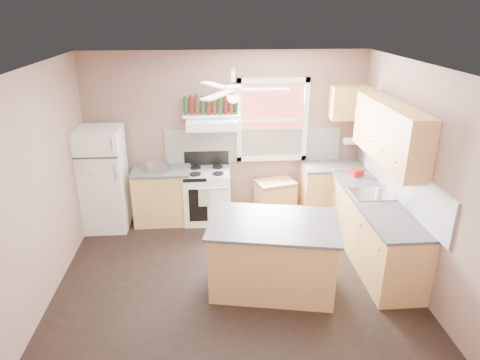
{
  "coord_description": "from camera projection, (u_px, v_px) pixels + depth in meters",
  "views": [
    {
      "loc": [
        -0.28,
        -4.74,
        3.3
      ],
      "look_at": [
        0.1,
        0.3,
        1.25
      ],
      "focal_mm": 32.0,
      "sensor_mm": 36.0,
      "label": 1
    }
  ],
  "objects": [
    {
      "name": "floor",
      "position": [
        234.0,
        276.0,
        5.64
      ],
      "size": [
        4.5,
        4.5,
        0.0
      ],
      "primitive_type": "plane",
      "color": "black",
      "rests_on": "ground"
    },
    {
      "name": "ceiling",
      "position": [
        233.0,
        67.0,
        4.63
      ],
      "size": [
        4.5,
        4.5,
        0.0
      ],
      "primitive_type": "plane",
      "color": "white",
      "rests_on": "ground"
    },
    {
      "name": "wall_back",
      "position": [
        226.0,
        135.0,
        7.0
      ],
      "size": [
        4.5,
        0.05,
        2.7
      ],
      "primitive_type": "cube",
      "color": "#7A5D51",
      "rests_on": "ground"
    },
    {
      "name": "wall_right",
      "position": [
        417.0,
        177.0,
        5.29
      ],
      "size": [
        0.05,
        4.0,
        2.7
      ],
      "primitive_type": "cube",
      "color": "#7A5D51",
      "rests_on": "ground"
    },
    {
      "name": "wall_left",
      "position": [
        39.0,
        187.0,
        4.97
      ],
      "size": [
        0.05,
        4.0,
        2.7
      ],
      "primitive_type": "cube",
      "color": "#7A5D51",
      "rests_on": "ground"
    },
    {
      "name": "backsplash_back",
      "position": [
        253.0,
        145.0,
        7.06
      ],
      "size": [
        2.9,
        0.03,
        0.55
      ],
      "primitive_type": "cube",
      "color": "white",
      "rests_on": "wall_back"
    },
    {
      "name": "backsplash_right",
      "position": [
        401.0,
        181.0,
        5.63
      ],
      "size": [
        0.03,
        2.6,
        0.55
      ],
      "primitive_type": "cube",
      "color": "white",
      "rests_on": "wall_right"
    },
    {
      "name": "window_view",
      "position": [
        272.0,
        120.0,
        6.92
      ],
      "size": [
        1.0,
        0.02,
        1.2
      ],
      "primitive_type": "cube",
      "color": "brown",
      "rests_on": "wall_back"
    },
    {
      "name": "window_frame",
      "position": [
        272.0,
        120.0,
        6.9
      ],
      "size": [
        1.16,
        0.07,
        1.36
      ],
      "primitive_type": "cube",
      "color": "white",
      "rests_on": "wall_back"
    },
    {
      "name": "refrigerator",
      "position": [
        103.0,
        179.0,
        6.65
      ],
      "size": [
        0.69,
        0.67,
        1.63
      ],
      "primitive_type": "cube",
      "rotation": [
        0.0,
        0.0,
        -0.0
      ],
      "color": "white",
      "rests_on": "floor"
    },
    {
      "name": "base_cabinet_left",
      "position": [
        163.0,
        196.0,
        6.98
      ],
      "size": [
        0.9,
        0.6,
        0.86
      ],
      "primitive_type": "cube",
      "color": "tan",
      "rests_on": "floor"
    },
    {
      "name": "counter_left",
      "position": [
        161.0,
        171.0,
        6.81
      ],
      "size": [
        0.92,
        0.62,
        0.04
      ],
      "primitive_type": "cube",
      "color": "#454548",
      "rests_on": "base_cabinet_left"
    },
    {
      "name": "toaster",
      "position": [
        158.0,
        167.0,
        6.66
      ],
      "size": [
        0.32,
        0.24,
        0.18
      ],
      "primitive_type": "cube",
      "rotation": [
        0.0,
        0.0,
        -0.34
      ],
      "color": "silver",
      "rests_on": "counter_left"
    },
    {
      "name": "stove",
      "position": [
        208.0,
        195.0,
        7.01
      ],
      "size": [
        0.75,
        0.66,
        0.86
      ],
      "primitive_type": "cube",
      "rotation": [
        0.0,
        0.0,
        -0.02
      ],
      "color": "white",
      "rests_on": "floor"
    },
    {
      "name": "range_hood",
      "position": [
        212.0,
        124.0,
        6.63
      ],
      "size": [
        0.78,
        0.5,
        0.14
      ],
      "primitive_type": "cube",
      "color": "white",
      "rests_on": "wall_back"
    },
    {
      "name": "bottle_shelf",
      "position": [
        212.0,
        115.0,
        6.71
      ],
      "size": [
        0.9,
        0.26,
        0.03
      ],
      "primitive_type": "cube",
      "color": "white",
      "rests_on": "range_hood"
    },
    {
      "name": "cart",
      "position": [
        275.0,
        198.0,
        7.2
      ],
      "size": [
        0.71,
        0.56,
        0.62
      ],
      "primitive_type": "cube",
      "rotation": [
        0.0,
        0.0,
        0.26
      ],
      "color": "tan",
      "rests_on": "floor"
    },
    {
      "name": "base_cabinet_corner",
      "position": [
        332.0,
        191.0,
        7.17
      ],
      "size": [
        1.0,
        0.6,
        0.86
      ],
      "primitive_type": "cube",
      "color": "tan",
      "rests_on": "floor"
    },
    {
      "name": "base_cabinet_right",
      "position": [
        374.0,
        231.0,
        5.89
      ],
      "size": [
        0.6,
        2.2,
        0.86
      ],
      "primitive_type": "cube",
      "color": "tan",
      "rests_on": "floor"
    },
    {
      "name": "counter_corner",
      "position": [
        334.0,
        166.0,
        7.0
      ],
      "size": [
        1.02,
        0.62,
        0.04
      ],
      "primitive_type": "cube",
      "color": "#454548",
      "rests_on": "base_cabinet_corner"
    },
    {
      "name": "counter_right",
      "position": [
        377.0,
        202.0,
        5.72
      ],
      "size": [
        0.62,
        2.22,
        0.04
      ],
      "primitive_type": "cube",
      "color": "#454548",
      "rests_on": "base_cabinet_right"
    },
    {
      "name": "sink",
      "position": [
        372.0,
        195.0,
        5.9
      ],
      "size": [
        0.55,
        0.45,
        0.03
      ],
      "primitive_type": "cube",
      "color": "silver",
      "rests_on": "counter_right"
    },
    {
      "name": "faucet",
      "position": [
        383.0,
        189.0,
        5.88
      ],
      "size": [
        0.03,
        0.03,
        0.14
      ],
      "primitive_type": "cylinder",
      "color": "silver",
      "rests_on": "sink"
    },
    {
      "name": "upper_cabinet_right",
      "position": [
        390.0,
        132.0,
        5.58
      ],
      "size": [
        0.33,
        1.8,
        0.76
      ],
      "primitive_type": "cube",
      "color": "tan",
      "rests_on": "wall_right"
    },
    {
      "name": "upper_cabinet_corner",
      "position": [
        349.0,
        102.0,
        6.75
      ],
      "size": [
        0.6,
        0.33,
        0.52
      ],
      "primitive_type": "cube",
      "color": "tan",
      "rests_on": "wall_back"
    },
    {
      "name": "paper_towel",
      "position": [
        352.0,
        141.0,
        7.03
      ],
      "size": [
        0.26,
        0.12,
        0.12
      ],
      "primitive_type": "cylinder",
      "rotation": [
        0.0,
        1.57,
        0.0
      ],
      "color": "white",
      "rests_on": "wall_back"
    },
    {
      "name": "island",
      "position": [
        273.0,
        256.0,
        5.31
      ],
      "size": [
        1.62,
        1.19,
        0.86
      ],
      "primitive_type": "cube",
      "rotation": [
        0.0,
        0.0,
        -0.19
      ],
      "color": "tan",
      "rests_on": "floor"
    },
    {
      "name": "island_top",
      "position": [
        274.0,
        224.0,
        5.14
      ],
      "size": [
        1.72,
        1.29,
        0.04
      ],
      "primitive_type": "cube",
      "rotation": [
        0.0,
        0.0,
        -0.19
      ],
      "color": "#454548",
      "rests_on": "island"
    },
    {
      "name": "ceiling_fan_hub",
      "position": [
        233.0,
        90.0,
        4.72
      ],
      "size": [
        0.2,
        0.2,
        0.08
      ],
      "primitive_type": "cylinder",
      "color": "white",
      "rests_on": "ceiling"
    },
    {
      "name": "soap_bottle",
      "position": [
        379.0,
        192.0,
        5.67
      ],
      "size": [
        0.13,
        0.13,
        0.24
      ],
      "primitive_type": "imported",
      "rotation": [
        0.0,
        0.0,
        4.04
      ],
      "color": "silver",
      "rests_on": "counter_right"
    },
    {
      "name": "red_caddy",
      "position": [
        357.0,
        173.0,
        6.53
      ],
      "size": [
        0.21,
        0.18,
        0.1
      ],
      "primitive_type": "cube",
      "rotation": [
        0.0,
        0.0,
        0.37
      ],
      "color": "#AE110E",
      "rests_on": "counter_right"
    },
    {
      "name": "wine_bottles",
      "position": [
        211.0,
        105.0,
        6.65
      ],
      "size": [
        0.86,
        0.06,
        0.31
      ],
      "color": "#143819",
      "rests_on": "bottle_shelf"
    }
  ]
}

